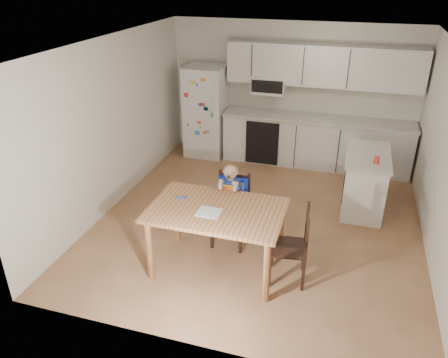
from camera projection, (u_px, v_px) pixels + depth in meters
room at (270, 128)px, 6.28m from camera, size 4.52×5.01×2.51m
refrigerator at (206, 111)px, 8.29m from camera, size 0.72×0.70×1.70m
kitchen_run at (316, 119)px, 7.82m from camera, size 3.37×0.62×2.15m
kitchen_island at (364, 181)px, 6.54m from camera, size 0.63×1.20×0.89m
red_cup at (377, 160)px, 6.02m from camera, size 0.08×0.08×0.10m
dining_table at (217, 217)px, 5.08m from camera, size 1.56×1.00×0.84m
napkin at (209, 212)px, 4.95m from camera, size 0.27×0.23×0.01m
toddler_spoon at (180, 198)px, 5.25m from camera, size 0.12×0.06×0.02m
chair_booster at (231, 196)px, 5.63m from camera, size 0.43×0.43×1.13m
chair_side at (297, 241)px, 4.97m from camera, size 0.47×0.47×0.95m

